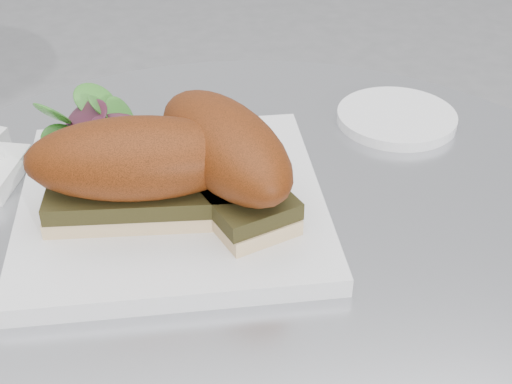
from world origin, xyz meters
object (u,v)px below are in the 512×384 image
sandwich_left (138,168)px  saucer (397,118)px  plate (172,202)px  sandwich_right (224,155)px

sandwich_left → saucer: size_ratio=1.47×
plate → sandwich_right: bearing=-17.5°
plate → sandwich_left: bearing=-136.4°
plate → sandwich_right: 0.07m
sandwich_left → sandwich_right: same height
plate → sandwich_right: size_ratio=1.37×
sandwich_right → saucer: 0.23m
sandwich_left → saucer: sandwich_left is taller
plate → saucer: bearing=26.5°
plate → saucer: plate is taller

